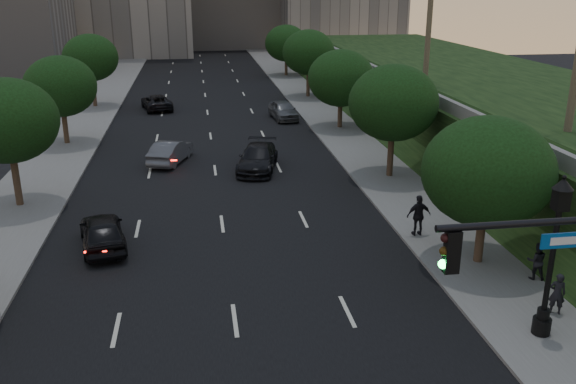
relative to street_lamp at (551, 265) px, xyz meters
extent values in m
cube|color=black|center=(-9.92, 27.53, -2.62)|extent=(16.00, 140.00, 0.02)
cube|color=slate|center=(0.33, 27.53, -2.56)|extent=(4.50, 140.00, 0.15)
cube|color=slate|center=(-20.17, 27.53, -2.56)|extent=(4.50, 140.00, 0.15)
cube|color=black|center=(12.08, 25.53, -0.63)|extent=(18.00, 90.00, 4.00)
cube|color=slate|center=(3.58, 25.53, 1.72)|extent=(0.35, 90.00, 0.70)
cylinder|color=#38281C|center=(0.38, 5.53, -1.20)|extent=(0.36, 0.36, 2.86)
ellipsoid|color=black|center=(0.38, 5.53, 1.40)|extent=(5.20, 5.20, 4.42)
cylinder|color=#38281C|center=(0.38, 17.53, -1.03)|extent=(0.36, 0.36, 3.21)
ellipsoid|color=black|center=(0.38, 17.53, 1.89)|extent=(5.20, 5.20, 4.42)
cylinder|color=#38281C|center=(0.38, 30.53, -1.20)|extent=(0.36, 0.36, 2.86)
ellipsoid|color=black|center=(0.38, 30.53, 1.40)|extent=(5.20, 5.20, 4.42)
cylinder|color=#38281C|center=(0.38, 44.53, -1.03)|extent=(0.36, 0.36, 3.21)
ellipsoid|color=black|center=(0.38, 44.53, 1.89)|extent=(5.20, 5.20, 4.42)
cylinder|color=#38281C|center=(0.38, 59.53, -1.20)|extent=(0.36, 0.36, 2.86)
ellipsoid|color=black|center=(0.38, 59.53, 1.40)|extent=(5.20, 5.20, 4.42)
cylinder|color=#38281C|center=(-20.22, 15.53, -1.01)|extent=(0.36, 0.36, 3.26)
ellipsoid|color=black|center=(-20.22, 15.53, 1.95)|extent=(5.00, 5.00, 4.25)
cylinder|color=#38281C|center=(-20.22, 28.53, -1.14)|extent=(0.36, 0.36, 2.99)
ellipsoid|color=black|center=(-20.22, 28.53, 1.58)|extent=(5.00, 5.00, 4.25)
cylinder|color=#38281C|center=(-20.22, 42.53, -1.01)|extent=(0.36, 0.36, 3.26)
ellipsoid|color=black|center=(-20.22, 42.53, 1.95)|extent=(5.00, 5.00, 4.25)
cylinder|color=black|center=(-3.41, -5.00, 3.67)|extent=(5.40, 0.16, 0.16)
cube|color=black|center=(-5.71, -5.00, 3.12)|extent=(0.32, 0.22, 0.95)
sphere|color=black|center=(-5.89, -5.00, 3.45)|extent=(0.20, 0.20, 0.20)
sphere|color=#3F2B0A|center=(-5.89, -5.00, 3.15)|extent=(0.20, 0.20, 0.20)
sphere|color=#19F24C|center=(-5.89, -5.00, 2.85)|extent=(0.20, 0.20, 0.20)
cube|color=#0C50A0|center=(-3.01, -5.00, 3.22)|extent=(1.40, 0.05, 0.35)
cylinder|color=black|center=(0.00, 0.00, -2.28)|extent=(0.60, 0.60, 0.70)
cylinder|color=black|center=(0.00, 0.00, -1.78)|extent=(0.40, 0.40, 0.40)
cylinder|color=black|center=(0.00, 0.00, 0.17)|extent=(0.18, 0.18, 3.60)
cube|color=black|center=(0.00, 0.00, 2.22)|extent=(0.42, 0.42, 0.70)
cone|color=black|center=(0.00, 0.00, 2.72)|extent=(0.64, 0.64, 0.35)
sphere|color=black|center=(0.00, 0.00, 2.92)|extent=(0.14, 0.14, 0.14)
imported|color=black|center=(-15.22, 9.60, -1.87)|extent=(2.69, 4.78, 1.54)
imported|color=#505257|center=(-12.67, 22.70, -1.89)|extent=(2.96, 4.78, 1.49)
imported|color=black|center=(-14.46, 40.56, -1.94)|extent=(3.32, 5.39, 1.39)
imported|color=black|center=(-7.26, 20.26, -1.86)|extent=(3.34, 5.67, 1.54)
imported|color=#54585C|center=(-3.58, 34.73, -1.85)|extent=(2.38, 4.81, 1.58)
imported|color=black|center=(1.18, 1.14, -1.73)|extent=(0.65, 0.56, 1.52)
imported|color=black|center=(1.86, 3.67, -1.72)|extent=(0.89, 0.79, 1.52)
imported|color=black|center=(-1.13, 8.53, -1.53)|extent=(1.13, 0.50, 1.91)
camera|label=1|loc=(-10.87, -16.02, 8.48)|focal=38.00mm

